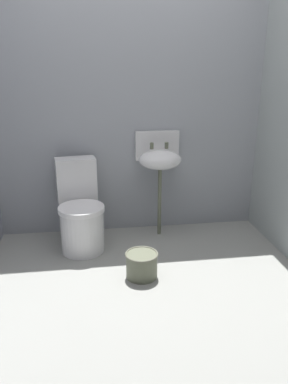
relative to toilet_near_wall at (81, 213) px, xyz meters
name	(u,v)px	position (x,y,z in m)	size (l,w,h in m)	color
ground_plane	(150,304)	(0.49, -0.91, -0.36)	(2.92, 2.91, 0.08)	gray
wall_back	(129,116)	(0.49, 0.40, 0.80)	(2.92, 0.10, 2.24)	#93979E
toilet_near_wall	(81,213)	(0.00, 0.00, 0.00)	(0.46, 0.64, 0.78)	white
sink	(160,159)	(0.75, 0.19, 0.43)	(0.42, 0.35, 0.99)	#5E624D
bucket	(142,264)	(0.47, -0.59, -0.21)	(0.26, 0.26, 0.20)	#5E624D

